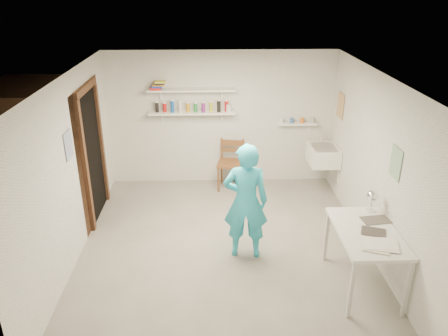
{
  "coord_description": "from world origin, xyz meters",
  "views": [
    {
      "loc": [
        -0.18,
        -5.2,
        3.49
      ],
      "look_at": [
        0.0,
        0.4,
        1.05
      ],
      "focal_mm": 35.0,
      "sensor_mm": 36.0,
      "label": 1
    }
  ],
  "objects_px": {
    "wooden_chair": "(231,163)",
    "desk_lamp": "(373,196)",
    "wall_clock": "(244,176)",
    "man": "(246,202)",
    "belfast_sink": "(323,155)",
    "work_table": "(363,259)"
  },
  "relations": [
    {
      "from": "wooden_chair",
      "to": "desk_lamp",
      "type": "distance_m",
      "value": 2.89
    },
    {
      "from": "wall_clock",
      "to": "man",
      "type": "bearing_deg",
      "value": -81.37
    },
    {
      "from": "belfast_sink",
      "to": "wooden_chair",
      "type": "xyz_separation_m",
      "value": [
        -1.58,
        0.2,
        -0.22
      ]
    },
    {
      "from": "desk_lamp",
      "to": "wall_clock",
      "type": "bearing_deg",
      "value": 163.51
    },
    {
      "from": "belfast_sink",
      "to": "wall_clock",
      "type": "xyz_separation_m",
      "value": [
        -1.5,
        -1.64,
        0.38
      ]
    },
    {
      "from": "man",
      "to": "wall_clock",
      "type": "bearing_deg",
      "value": -81.37
    },
    {
      "from": "desk_lamp",
      "to": "belfast_sink",
      "type": "bearing_deg",
      "value": 92.24
    },
    {
      "from": "man",
      "to": "work_table",
      "type": "height_order",
      "value": "man"
    },
    {
      "from": "belfast_sink",
      "to": "work_table",
      "type": "relative_size",
      "value": 0.51
    },
    {
      "from": "wall_clock",
      "to": "desk_lamp",
      "type": "height_order",
      "value": "wall_clock"
    },
    {
      "from": "man",
      "to": "desk_lamp",
      "type": "distance_m",
      "value": 1.6
    },
    {
      "from": "wooden_chair",
      "to": "work_table",
      "type": "distance_m",
      "value": 3.15
    },
    {
      "from": "belfast_sink",
      "to": "desk_lamp",
      "type": "bearing_deg",
      "value": -87.76
    },
    {
      "from": "man",
      "to": "work_table",
      "type": "relative_size",
      "value": 1.39
    },
    {
      "from": "wall_clock",
      "to": "wooden_chair",
      "type": "height_order",
      "value": "wall_clock"
    },
    {
      "from": "man",
      "to": "desk_lamp",
      "type": "xyz_separation_m",
      "value": [
        1.57,
        -0.25,
        0.19
      ]
    },
    {
      "from": "wooden_chair",
      "to": "belfast_sink",
      "type": "bearing_deg",
      "value": 2.8
    },
    {
      "from": "man",
      "to": "wooden_chair",
      "type": "bearing_deg",
      "value": -83.09
    },
    {
      "from": "belfast_sink",
      "to": "wooden_chair",
      "type": "height_order",
      "value": "wooden_chair"
    },
    {
      "from": "man",
      "to": "wall_clock",
      "type": "relative_size",
      "value": 5.56
    },
    {
      "from": "wall_clock",
      "to": "wooden_chair",
      "type": "relative_size",
      "value": 0.3
    },
    {
      "from": "wall_clock",
      "to": "work_table",
      "type": "bearing_deg",
      "value": -29.61
    }
  ]
}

